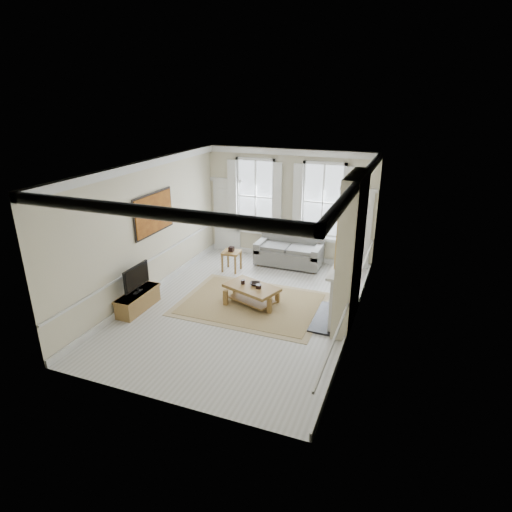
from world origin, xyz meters
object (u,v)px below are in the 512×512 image
at_px(side_table, 231,255).
at_px(tv_stand, 138,301).
at_px(coffee_table, 252,289).
at_px(sofa, 290,253).

xyz_separation_m(side_table, tv_stand, (-1.12, -3.00, -0.26)).
bearing_deg(coffee_table, side_table, 145.98).
height_order(coffee_table, tv_stand, coffee_table).
xyz_separation_m(side_table, coffee_table, (1.33, -1.77, -0.08)).
bearing_deg(side_table, tv_stand, -110.40).
xyz_separation_m(sofa, tv_stand, (-2.55, -4.08, -0.14)).
distance_m(sofa, coffee_table, 2.85).
bearing_deg(side_table, coffee_table, -53.13).
xyz_separation_m(sofa, coffee_table, (-0.11, -2.85, 0.04)).
distance_m(side_table, coffee_table, 2.22).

